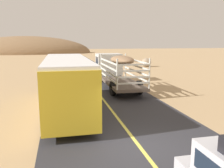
# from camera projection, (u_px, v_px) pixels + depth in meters

# --- Properties ---
(ground_plane) EXTENTS (240.00, 240.00, 0.00)m
(ground_plane) POSITION_uv_depth(u_px,v_px,m) (140.00, 148.00, 9.50)
(ground_plane) COLOR tan
(road_surface) EXTENTS (8.00, 120.00, 0.02)m
(road_surface) POSITION_uv_depth(u_px,v_px,m) (140.00, 147.00, 9.50)
(road_surface) COLOR #2D2D33
(road_surface) RESTS_ON ground
(road_centre_line) EXTENTS (0.16, 117.60, 0.00)m
(road_centre_line) POSITION_uv_depth(u_px,v_px,m) (140.00, 147.00, 9.50)
(road_centre_line) COLOR #D8CC4C
(road_centre_line) RESTS_ON road_surface
(livestock_truck) EXTENTS (2.53, 9.70, 3.02)m
(livestock_truck) POSITION_uv_depth(u_px,v_px,m) (113.00, 67.00, 22.79)
(livestock_truck) COLOR silver
(livestock_truck) RESTS_ON road_surface
(bus) EXTENTS (2.54, 10.00, 3.21)m
(bus) POSITION_uv_depth(u_px,v_px,m) (67.00, 83.00, 14.27)
(bus) COLOR gold
(bus) RESTS_ON road_surface
(boulder_mid_field) EXTENTS (1.58, 1.39, 1.44)m
(boulder_mid_field) POSITION_uv_depth(u_px,v_px,m) (146.00, 62.00, 39.23)
(boulder_mid_field) COLOR gray
(boulder_mid_field) RESTS_ON ground
(distant_hill) EXTENTS (45.10, 23.46, 11.90)m
(distant_hill) POSITION_uv_depth(u_px,v_px,m) (27.00, 53.00, 83.22)
(distant_hill) COLOR olive
(distant_hill) RESTS_ON ground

